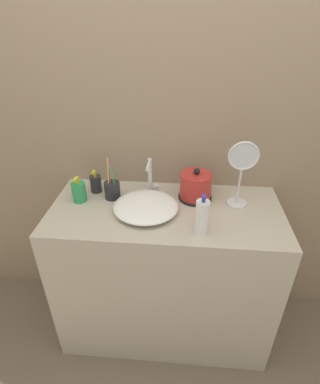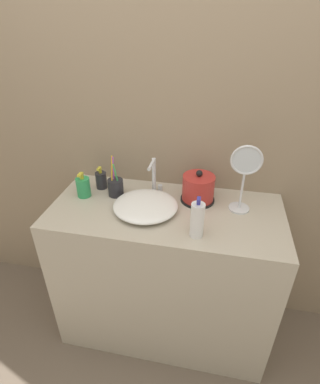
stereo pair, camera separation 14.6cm
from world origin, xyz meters
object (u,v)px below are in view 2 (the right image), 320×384
at_px(faucet, 154,175).
at_px(lotion_bottle, 197,220).
at_px(electric_kettle, 198,189).
at_px(vanity_mirror, 244,174).
at_px(toothbrush_cup, 116,187).
at_px(shampoo_bottle, 83,187).
at_px(mouthwash_bottle, 101,180).

distance_m(faucet, lotion_bottle, 0.42).
height_order(electric_kettle, vanity_mirror, vanity_mirror).
relative_size(toothbrush_cup, vanity_mirror, 0.65).
xyz_separation_m(faucet, vanity_mirror, (0.45, -0.08, 0.09)).
relative_size(toothbrush_cup, lotion_bottle, 1.11).
xyz_separation_m(shampoo_bottle, vanity_mirror, (0.82, 0.04, 0.15)).
distance_m(faucet, shampoo_bottle, 0.38).
height_order(lotion_bottle, vanity_mirror, vanity_mirror).
relative_size(electric_kettle, shampoo_bottle, 1.26).
xyz_separation_m(toothbrush_cup, mouthwash_bottle, (-0.10, 0.06, 0.00)).
bearing_deg(toothbrush_cup, vanity_mirror, -0.51).
bearing_deg(lotion_bottle, electric_kettle, 94.39).
bearing_deg(faucet, shampoo_bottle, -162.52).
xyz_separation_m(electric_kettle, vanity_mirror, (0.21, -0.04, 0.13)).
bearing_deg(vanity_mirror, toothbrush_cup, 179.49).
distance_m(electric_kettle, lotion_bottle, 0.29).
height_order(lotion_bottle, shampoo_bottle, lotion_bottle).
bearing_deg(faucet, lotion_bottle, -51.25).
height_order(shampoo_bottle, vanity_mirror, vanity_mirror).
distance_m(faucet, vanity_mirror, 0.47).
bearing_deg(vanity_mirror, mouthwash_bottle, 175.22).
relative_size(faucet, lotion_bottle, 0.97).
distance_m(shampoo_bottle, vanity_mirror, 0.83).
bearing_deg(mouthwash_bottle, vanity_mirror, -4.78).
height_order(electric_kettle, mouthwash_bottle, electric_kettle).
bearing_deg(faucet, electric_kettle, -8.87).
distance_m(electric_kettle, mouthwash_bottle, 0.54).
xyz_separation_m(electric_kettle, shampoo_bottle, (-0.60, -0.08, -0.01)).
distance_m(electric_kettle, shampoo_bottle, 0.61).
height_order(electric_kettle, shampoo_bottle, electric_kettle).
relative_size(faucet, shampoo_bottle, 1.39).
bearing_deg(shampoo_bottle, lotion_bottle, -18.81).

